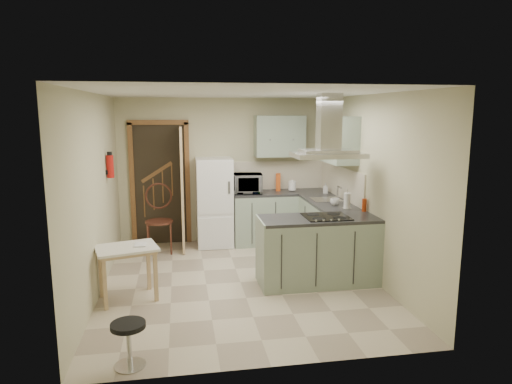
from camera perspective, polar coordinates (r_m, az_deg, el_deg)
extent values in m
plane|color=beige|center=(6.28, -1.96, -11.19)|extent=(4.20, 4.20, 0.00)
plane|color=silver|center=(5.85, -2.11, 12.26)|extent=(4.20, 4.20, 0.00)
plane|color=#BFBB94|center=(8.00, -4.02, 2.69)|extent=(3.60, 0.00, 3.60)
plane|color=#BFBB94|center=(5.98, -19.40, -0.39)|extent=(0.00, 4.20, 4.20)
plane|color=#BFBB94|center=(6.42, 14.09, 0.58)|extent=(0.00, 4.20, 4.20)
cube|color=brown|center=(7.97, -11.88, 1.02)|extent=(1.10, 0.12, 2.10)
cube|color=white|center=(7.77, -5.23, -1.29)|extent=(0.60, 0.60, 1.50)
cube|color=#9EB2A0|center=(7.94, 1.01, -3.21)|extent=(1.08, 0.60, 0.90)
cube|color=#9EB2A0|center=(7.51, 8.29, -4.10)|extent=(0.60, 1.95, 0.90)
cube|color=beige|center=(8.15, 2.73, 2.13)|extent=(1.68, 0.02, 0.50)
cube|color=#9EB2A0|center=(7.92, 2.95, 6.99)|extent=(0.85, 0.35, 0.70)
cube|color=#9EB2A0|center=(7.08, 10.24, 6.47)|extent=(0.35, 0.90, 0.70)
cube|color=#9EB2A0|center=(6.17, 7.79, -7.23)|extent=(1.55, 0.65, 0.90)
cube|color=black|center=(6.08, 8.79, -3.06)|extent=(0.58, 0.50, 0.01)
cube|color=silver|center=(5.95, 9.00, 4.59)|extent=(0.90, 0.55, 0.10)
cube|color=silver|center=(7.25, 8.81, -0.94)|extent=(0.45, 0.40, 0.01)
cylinder|color=#B2140F|center=(6.81, -17.77, 3.06)|extent=(0.10, 0.10, 0.32)
cube|color=tan|center=(5.85, -15.73, -9.73)|extent=(0.82, 0.70, 0.66)
cube|color=#52391B|center=(7.57, -12.02, -3.66)|extent=(0.46, 0.46, 1.01)
cylinder|color=black|center=(4.47, -15.59, -17.88)|extent=(0.41, 0.41, 0.42)
imported|color=black|center=(7.75, -1.46, 1.08)|extent=(0.63, 0.46, 0.33)
cylinder|color=white|center=(7.95, 4.55, 0.81)|extent=(0.18, 0.18, 0.20)
cube|color=#CB4D17|center=(8.01, 2.79, 1.25)|extent=(0.12, 0.21, 0.29)
imported|color=#B8BAC5|center=(7.82, 8.68, 0.47)|extent=(0.10, 0.10, 0.17)
cylinder|color=silver|center=(6.62, 11.32, -1.06)|extent=(0.10, 0.10, 0.24)
imported|color=silver|center=(6.84, 9.81, -1.23)|extent=(0.17, 0.17, 0.10)
cylinder|color=#A1310D|center=(6.51, 13.38, -1.61)|extent=(0.06, 0.06, 0.18)
imported|color=#A43645|center=(5.77, -14.99, -6.06)|extent=(0.14, 0.19, 0.09)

